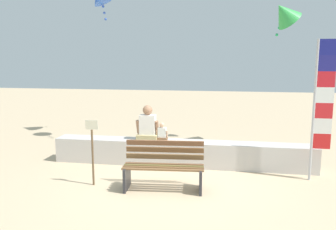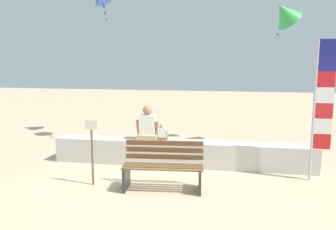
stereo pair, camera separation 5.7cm
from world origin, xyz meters
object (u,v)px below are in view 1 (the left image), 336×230
person_adult (148,126)px  sign_post (92,147)px  flag_banner (321,101)px  person_child (162,133)px  kite_green (284,13)px  park_bench (164,168)px

person_adult → sign_post: (-0.73, -1.59, -0.12)m
person_adult → sign_post: 1.75m
sign_post → person_adult: bearing=65.4°
flag_banner → sign_post: (-4.36, -1.02, -0.85)m
person_child → kite_green: bearing=36.1°
flag_banner → kite_green: kite_green is taller
person_adult → kite_green: (3.24, 2.11, 2.74)m
park_bench → sign_post: bearing=-178.0°
park_bench → sign_post: 1.44m
park_bench → kite_green: size_ratio=1.43×
person_child → kite_green: kite_green is taller
person_adult → person_child: 0.37m
kite_green → sign_post: 6.14m
person_adult → person_child: bearing=0.1°
person_adult → person_child: size_ratio=1.95×
park_bench → kite_green: 5.51m
park_bench → person_adult: bearing=113.3°
person_adult → person_child: (0.34, 0.00, -0.15)m
flag_banner → kite_green: bearing=98.2°
person_child → flag_banner: size_ratio=0.15×
person_child → kite_green: 4.61m
person_child → sign_post: sign_post is taller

